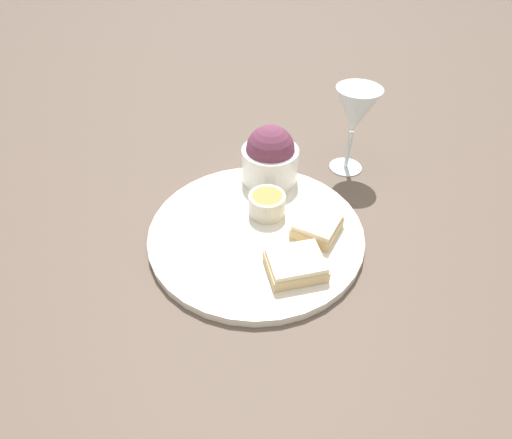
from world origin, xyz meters
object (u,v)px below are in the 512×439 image
Objects in this scene: salad_bowl at (270,157)px; cheese_toast_far at (317,226)px; sauce_ramekin at (267,203)px; wine_glass at (355,114)px; cheese_toast_near at (297,264)px.

salad_bowl is 1.16× the size of cheese_toast_far.
wine_glass reaches higher than sauce_ramekin.
salad_bowl is 0.22m from cheese_toast_near.
salad_bowl reaches higher than cheese_toast_near.
wine_glass is (0.21, 0.04, 0.08)m from sauce_ramekin.
cheese_toast_far is (0.04, -0.08, -0.01)m from sauce_ramekin.
sauce_ramekin is 0.66× the size of cheese_toast_far.
wine_glass is at bearing 34.67° from cheese_toast_far.
salad_bowl is 1.75× the size of sauce_ramekin.
sauce_ramekin is 0.23m from wine_glass.
salad_bowl is 0.65× the size of wine_glass.
cheese_toast_far is at bearing -145.33° from wine_glass.
salad_bowl is at bearing 83.53° from cheese_toast_far.
salad_bowl reaches higher than sauce_ramekin.
cheese_toast_far is 0.56× the size of wine_glass.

